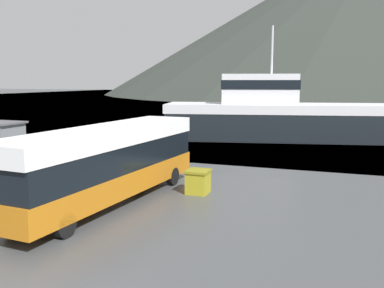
% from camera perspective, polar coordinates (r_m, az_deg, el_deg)
% --- Properties ---
extents(water_surface, '(240.00, 240.00, 0.00)m').
position_cam_1_polar(water_surface, '(145.60, 17.20, 6.08)').
color(water_surface, slate).
rests_on(water_surface, ground).
extents(hill_backdrop, '(219.63, 219.63, 63.48)m').
position_cam_1_polar(hill_backdrop, '(195.72, 23.57, 15.62)').
color(hill_backdrop, '#2D332D').
rests_on(hill_backdrop, ground).
extents(tour_bus, '(3.33, 11.70, 3.30)m').
position_cam_1_polar(tour_bus, '(18.60, -11.23, -2.20)').
color(tour_bus, '#B26614').
rests_on(tour_bus, ground).
extents(delivery_van, '(2.25, 5.48, 2.40)m').
position_cam_1_polar(delivery_van, '(21.33, -19.37, -2.76)').
color(delivery_van, silver).
rests_on(delivery_van, ground).
extents(fishing_boat, '(21.17, 9.22, 9.91)m').
position_cam_1_polar(fishing_boat, '(38.68, 11.49, 3.93)').
color(fishing_boat, black).
rests_on(fishing_boat, water_surface).
extents(storage_bin, '(1.06, 1.10, 1.11)m').
position_cam_1_polar(storage_bin, '(20.06, 0.81, -5.01)').
color(storage_bin, olive).
rests_on(storage_bin, ground).
extents(mooring_bollard, '(0.30, 0.30, 0.68)m').
position_cam_1_polar(mooring_bollard, '(26.97, -4.94, -1.97)').
color(mooring_bollard, '#B29919').
rests_on(mooring_bollard, ground).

